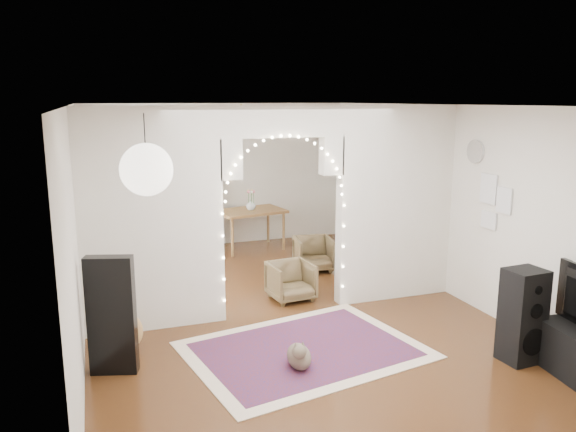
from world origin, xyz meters
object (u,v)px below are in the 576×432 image
object	(u,v)px
acoustic_guitar	(125,317)
dining_chair_left	(291,281)
floor_speaker	(523,316)
dining_table	(251,214)
dining_chair_right	(314,254)
bookcase	(174,215)

from	to	relation	value
acoustic_guitar	dining_chair_left	world-z (taller)	acoustic_guitar
floor_speaker	dining_table	size ratio (longest dim) A/B	0.78
acoustic_guitar	dining_chair_right	distance (m)	3.78
bookcase	dining_chair_left	world-z (taller)	bookcase
dining_chair_left	acoustic_guitar	bearing A→B (deg)	-162.88
acoustic_guitar	floor_speaker	distance (m)	4.32
floor_speaker	dining_table	distance (m)	5.61
dining_chair_left	dining_chair_right	world-z (taller)	dining_chair_right
acoustic_guitar	dining_chair_left	distance (m)	2.49
dining_table	dining_chair_left	distance (m)	2.84
dining_table	acoustic_guitar	bearing A→B (deg)	-133.28
bookcase	dining_table	distance (m)	1.41
bookcase	dining_chair_left	xyz separation A→B (m)	(1.16, -3.15, -0.42)
acoustic_guitar	bookcase	xyz separation A→B (m)	(1.14, 4.10, 0.28)
dining_chair_left	dining_table	bearing A→B (deg)	80.41
floor_speaker	bookcase	world-z (taller)	bookcase
floor_speaker	dining_chair_left	distance (m)	3.11
floor_speaker	bookcase	xyz separation A→B (m)	(-2.85, 5.75, 0.18)
floor_speaker	dining_chair_right	distance (m)	3.90
bookcase	dining_chair_right	xyz separation A→B (m)	(1.98, -1.96, -0.41)
floor_speaker	dining_chair_left	world-z (taller)	floor_speaker
dining_table	dining_chair_right	bearing A→B (deg)	-78.74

